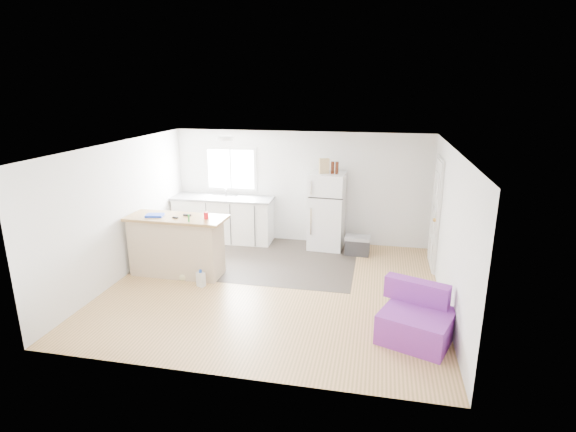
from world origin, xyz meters
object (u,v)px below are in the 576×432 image
object	(u,v)px
blue_tray	(155,215)
bottle_right	(337,168)
red_cup	(206,216)
cardboard_box	(324,166)
cleaner_jug	(201,279)
cooler	(357,245)
kitchen_cabinets	(224,218)
purple_seat	(416,320)
mop	(185,267)
refrigerator	(327,211)
bottle_left	(333,168)
peninsula	(177,245)

from	to	relation	value
blue_tray	bottle_right	xyz separation A→B (m)	(3.02, 1.92, 0.62)
red_cup	cardboard_box	world-z (taller)	cardboard_box
cleaner_jug	cooler	bearing A→B (deg)	63.57
kitchen_cabinets	bottle_right	world-z (taller)	bottle_right
purple_seat	red_cup	distance (m)	3.86
cooler	mop	xyz separation A→B (m)	(-2.91, -1.88, 0.04)
refrigerator	red_cup	distance (m)	2.73
mop	red_cup	world-z (taller)	mop
kitchen_cabinets	mop	bearing A→B (deg)	-90.16
kitchen_cabinets	blue_tray	bearing A→B (deg)	-106.77
cardboard_box	bottle_left	bearing A→B (deg)	-6.89
peninsula	mop	distance (m)	0.46
cardboard_box	bottle_left	distance (m)	0.18
bottle_right	cardboard_box	bearing A→B (deg)	174.03
refrigerator	purple_seat	bearing A→B (deg)	-60.44
refrigerator	red_cup	size ratio (longest dim) A/B	13.36
cardboard_box	purple_seat	bearing A→B (deg)	-62.58
blue_tray	bottle_left	size ratio (longest dim) A/B	1.20
cooler	bottle_right	xyz separation A→B (m)	(-0.49, 0.22, 1.53)
kitchen_cabinets	purple_seat	distance (m)	5.13
kitchen_cabinets	red_cup	bearing A→B (deg)	-79.68
bottle_left	bottle_right	xyz separation A→B (m)	(0.09, -0.01, 0.00)
purple_seat	bottle_left	world-z (taller)	bottle_left
blue_tray	kitchen_cabinets	bearing A→B (deg)	74.52
cleaner_jug	purple_seat	bearing A→B (deg)	9.01
purple_seat	bottle_left	distance (m)	3.89
bottle_left	mop	bearing A→B (deg)	-137.99
refrigerator	purple_seat	xyz separation A→B (m)	(1.63, -3.31, -0.54)
cleaner_jug	cardboard_box	distance (m)	3.35
refrigerator	bottle_right	distance (m)	0.95
mop	cardboard_box	bearing A→B (deg)	15.75
peninsula	cooler	bearing A→B (deg)	28.58
bottle_right	cooler	bearing A→B (deg)	-24.41
bottle_right	kitchen_cabinets	bearing A→B (deg)	178.41
cleaner_jug	bottle_left	xyz separation A→B (m)	(1.96, 2.31, 1.60)
refrigerator	cardboard_box	xyz separation A→B (m)	(-0.07, -0.03, 0.95)
refrigerator	red_cup	bearing A→B (deg)	-130.55
cleaner_jug	mop	distance (m)	0.43
refrigerator	kitchen_cabinets	bearing A→B (deg)	-176.85
cleaner_jug	blue_tray	distance (m)	1.42
cardboard_box	bottle_right	size ratio (longest dim) A/B	1.20
kitchen_cabinets	purple_seat	bearing A→B (deg)	-41.65
cardboard_box	peninsula	bearing A→B (deg)	-141.63
blue_tray	peninsula	bearing A→B (deg)	7.93
peninsula	cooler	world-z (taller)	peninsula
refrigerator	cooler	distance (m)	0.95
bottle_right	blue_tray	bearing A→B (deg)	-147.51
cleaner_jug	blue_tray	bearing A→B (deg)	-177.02
kitchen_cabinets	mop	xyz separation A→B (m)	(0.04, -2.17, -0.27)
mop	cleaner_jug	bearing A→B (deg)	-57.15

